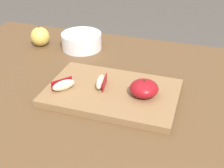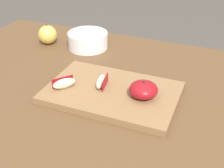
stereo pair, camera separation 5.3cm
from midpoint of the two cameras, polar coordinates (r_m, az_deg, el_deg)
dining_table at (r=0.98m, az=5.82°, el=-6.46°), size 1.50×0.85×0.75m
cutting_board at (r=0.90m, az=1.69°, el=-1.66°), size 0.39×0.25×0.02m
apple_half_skin_up at (r=0.86m, az=7.77°, el=-1.08°), size 0.08×0.08×0.05m
apple_wedge_back at (r=0.91m, az=-0.35°, el=0.44°), size 0.04×0.07×0.03m
apple_wedge_front at (r=0.91m, az=-7.43°, el=0.11°), size 0.06×0.07×0.03m
whole_apple_golden at (r=1.26m, az=-10.92°, el=9.17°), size 0.08×0.08×0.08m
ceramic_fruit_bowl at (r=1.20m, az=-3.33°, el=8.39°), size 0.16×0.16×0.06m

